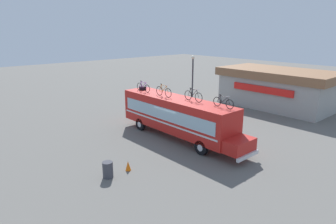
{
  "coord_description": "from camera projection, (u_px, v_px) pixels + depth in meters",
  "views": [
    {
      "loc": [
        16.01,
        -15.06,
        8.16
      ],
      "look_at": [
        -0.94,
        0.0,
        1.88
      ],
      "focal_mm": 31.65,
      "sensor_mm": 36.0,
      "label": 1
    }
  ],
  "objects": [
    {
      "name": "traffic_cone",
      "position": [
        128.0,
        166.0,
        17.77
      ],
      "size": [
        0.34,
        0.34,
        0.6
      ],
      "primitive_type": "cone",
      "color": "orange",
      "rests_on": "ground"
    },
    {
      "name": "rooftop_bicycle_1",
      "position": [
        143.0,
        87.0,
        24.82
      ],
      "size": [
        1.75,
        0.44,
        0.89
      ],
      "color": "black",
      "rests_on": "bus"
    },
    {
      "name": "luggage_bag_1",
      "position": [
        143.0,
        88.0,
        25.58
      ],
      "size": [
        0.5,
        0.4,
        0.29
      ],
      "primitive_type": "cube",
      "color": "black",
      "rests_on": "bus"
    },
    {
      "name": "rooftop_bicycle_4",
      "position": [
        223.0,
        102.0,
        19.67
      ],
      "size": [
        1.7,
        0.44,
        0.86
      ],
      "color": "black",
      "rests_on": "bus"
    },
    {
      "name": "street_lamp",
      "position": [
        192.0,
        83.0,
        27.4
      ],
      "size": [
        0.3,
        0.3,
        5.94
      ],
      "color": "#38383D",
      "rests_on": "ground"
    },
    {
      "name": "roadside_building",
      "position": [
        277.0,
        88.0,
        32.34
      ],
      "size": [
        12.16,
        6.63,
        4.07
      ],
      "color": "#9E9E99",
      "rests_on": "ground"
    },
    {
      "name": "bus",
      "position": [
        178.0,
        115.0,
        22.71
      ],
      "size": [
        11.93,
        2.38,
        3.17
      ],
      "color": "red",
      "rests_on": "ground"
    },
    {
      "name": "rooftop_bicycle_3",
      "position": [
        193.0,
        96.0,
        21.46
      ],
      "size": [
        1.77,
        0.44,
        0.95
      ],
      "color": "black",
      "rests_on": "bus"
    },
    {
      "name": "rooftop_bicycle_2",
      "position": [
        164.0,
        91.0,
        22.97
      ],
      "size": [
        1.78,
        0.44,
        0.97
      ],
      "color": "black",
      "rests_on": "bus"
    },
    {
      "name": "trash_bin",
      "position": [
        108.0,
        170.0,
        16.89
      ],
      "size": [
        0.6,
        0.6,
        0.95
      ],
      "primitive_type": "cylinder",
      "color": "#3F3F47",
      "rests_on": "ground"
    },
    {
      "name": "ground_plane",
      "position": [
        176.0,
        137.0,
        23.35
      ],
      "size": [
        120.0,
        120.0,
        0.0
      ],
      "primitive_type": "plane",
      "color": "#605E59"
    }
  ]
}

